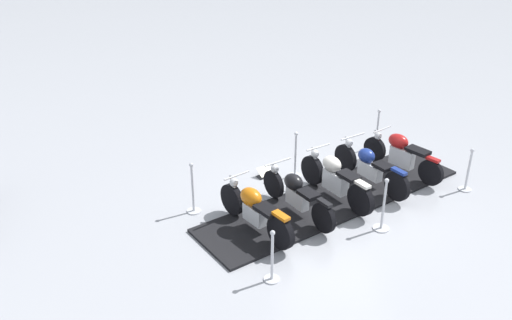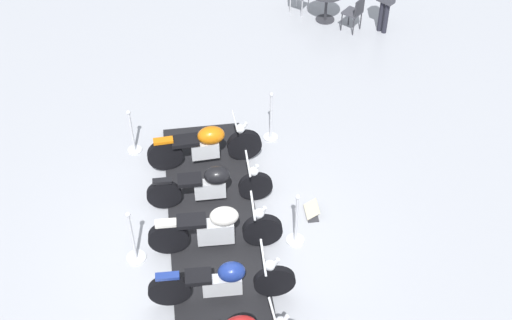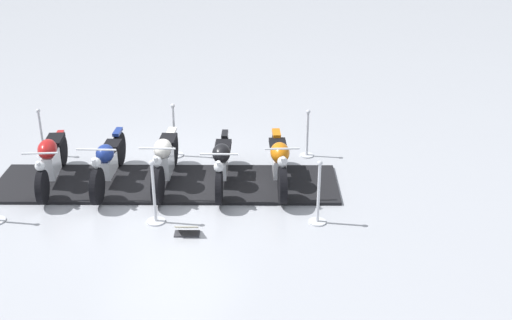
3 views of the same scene
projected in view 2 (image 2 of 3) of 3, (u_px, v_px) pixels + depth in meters
The scene contains 12 objects.
ground_plane at pixel (217, 249), 11.47m from camera, with size 80.00×80.00×0.00m, color #A8AAB2.
display_platform at pixel (217, 248), 11.45m from camera, with size 6.44×1.57×0.06m, color black.
motorcycle_navy at pixel (225, 281), 10.36m from camera, with size 2.13×1.15×0.97m.
motorcycle_cream at pixel (217, 228), 11.10m from camera, with size 2.09×1.12×0.99m.
motorcycle_black at pixel (212, 184), 11.88m from camera, with size 2.06×1.18×0.92m.
motorcycle_copper at pixel (206, 145), 12.64m from camera, with size 1.95×1.23×0.98m.
stanchion_left_mid at pixel (134, 244), 11.08m from camera, with size 0.34×0.34×1.15m.
stanchion_right_rear at pixel (271, 122), 13.30m from camera, with size 0.30×0.30×1.15m.
stanchion_right_mid at pixel (296, 226), 11.34m from camera, with size 0.32×0.32×1.15m.
stanchion_left_rear at pixel (133, 137), 13.05m from camera, with size 0.29×0.29×1.02m.
info_placard at pixel (312, 212), 12.01m from camera, with size 0.38×0.46×0.22m.
cafe_chair_across_table at pixel (355, 11), 16.13m from camera, with size 0.50×0.50×0.90m.
Camera 2 is at (3.10, -6.64, 8.98)m, focal length 46.88 mm.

